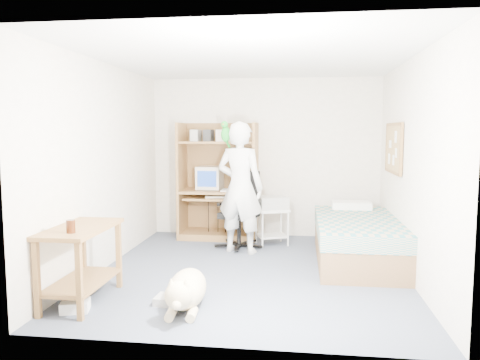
{
  "coord_description": "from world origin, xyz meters",
  "views": [
    {
      "loc": [
        0.57,
        -5.43,
        1.67
      ],
      "look_at": [
        -0.2,
        0.47,
        1.05
      ],
      "focal_mm": 35.0,
      "sensor_mm": 36.0,
      "label": 1
    }
  ],
  "objects_px": {
    "computer_hutch": "(219,186)",
    "dog": "(186,289)",
    "office_chair": "(241,220)",
    "side_desk": "(81,252)",
    "person": "(240,188)",
    "printer_cart": "(272,221)",
    "bed": "(357,239)"
  },
  "relations": [
    {
      "from": "person",
      "to": "printer_cart",
      "type": "relative_size",
      "value": 3.29
    },
    {
      "from": "office_chair",
      "to": "dog",
      "type": "xyz_separation_m",
      "value": [
        -0.21,
        -2.43,
        -0.21
      ]
    },
    {
      "from": "bed",
      "to": "person",
      "type": "distance_m",
      "value": 1.69
    },
    {
      "from": "office_chair",
      "to": "person",
      "type": "distance_m",
      "value": 0.6
    },
    {
      "from": "person",
      "to": "printer_cart",
      "type": "height_order",
      "value": "person"
    },
    {
      "from": "side_desk",
      "to": "computer_hutch",
      "type": "bearing_deg",
      "value": 73.86
    },
    {
      "from": "bed",
      "to": "dog",
      "type": "bearing_deg",
      "value": -133.94
    },
    {
      "from": "person",
      "to": "dog",
      "type": "relative_size",
      "value": 1.62
    },
    {
      "from": "bed",
      "to": "dog",
      "type": "height_order",
      "value": "bed"
    },
    {
      "from": "side_desk",
      "to": "person",
      "type": "distance_m",
      "value": 2.49
    },
    {
      "from": "side_desk",
      "to": "printer_cart",
      "type": "bearing_deg",
      "value": 56.26
    },
    {
      "from": "computer_hutch",
      "to": "side_desk",
      "type": "xyz_separation_m",
      "value": [
        -0.85,
        -2.94,
        -0.33
      ]
    },
    {
      "from": "printer_cart",
      "to": "dog",
      "type": "bearing_deg",
      "value": -126.56
    },
    {
      "from": "computer_hutch",
      "to": "dog",
      "type": "bearing_deg",
      "value": -86.0
    },
    {
      "from": "bed",
      "to": "side_desk",
      "type": "relative_size",
      "value": 2.02
    },
    {
      "from": "side_desk",
      "to": "office_chair",
      "type": "xyz_separation_m",
      "value": [
        1.27,
        2.39,
        -0.11
      ]
    },
    {
      "from": "computer_hutch",
      "to": "dog",
      "type": "relative_size",
      "value": 1.61
    },
    {
      "from": "side_desk",
      "to": "office_chair",
      "type": "distance_m",
      "value": 2.71
    },
    {
      "from": "dog",
      "to": "printer_cart",
      "type": "relative_size",
      "value": 2.04
    },
    {
      "from": "computer_hutch",
      "to": "printer_cart",
      "type": "xyz_separation_m",
      "value": [
        0.86,
        -0.38,
        -0.47
      ]
    },
    {
      "from": "office_chair",
      "to": "bed",
      "type": "bearing_deg",
      "value": -3.39
    },
    {
      "from": "bed",
      "to": "computer_hutch",
      "type": "bearing_deg",
      "value": 150.71
    },
    {
      "from": "computer_hutch",
      "to": "printer_cart",
      "type": "height_order",
      "value": "computer_hutch"
    },
    {
      "from": "computer_hutch",
      "to": "office_chair",
      "type": "xyz_separation_m",
      "value": [
        0.42,
        -0.55,
        -0.43
      ]
    },
    {
      "from": "computer_hutch",
      "to": "bed",
      "type": "bearing_deg",
      "value": -29.29
    },
    {
      "from": "dog",
      "to": "printer_cart",
      "type": "bearing_deg",
      "value": 71.76
    },
    {
      "from": "office_chair",
      "to": "side_desk",
      "type": "bearing_deg",
      "value": -101.46
    },
    {
      "from": "person",
      "to": "printer_cart",
      "type": "distance_m",
      "value": 0.84
    },
    {
      "from": "office_chair",
      "to": "person",
      "type": "bearing_deg",
      "value": -67.35
    },
    {
      "from": "dog",
      "to": "side_desk",
      "type": "bearing_deg",
      "value": 173.49
    },
    {
      "from": "bed",
      "to": "side_desk",
      "type": "height_order",
      "value": "side_desk"
    },
    {
      "from": "computer_hutch",
      "to": "side_desk",
      "type": "height_order",
      "value": "computer_hutch"
    }
  ]
}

